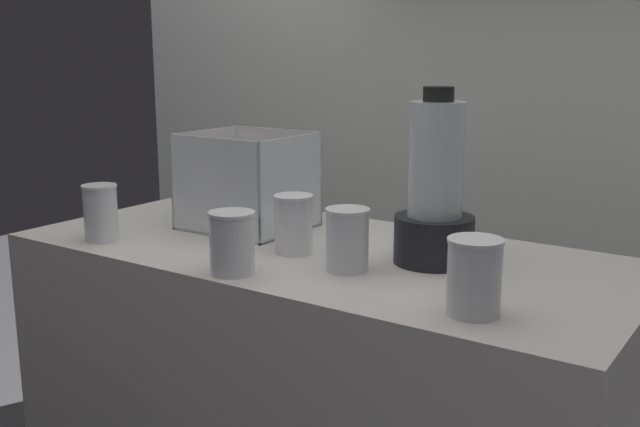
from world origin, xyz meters
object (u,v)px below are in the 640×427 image
at_px(juice_cup_carrot_middle, 293,228).
at_px(carrot_display_bin, 248,199).
at_px(juice_cup_orange_far_left, 101,217).
at_px(juice_cup_pomegranate_far_right, 474,282).
at_px(juice_cup_beet_left, 232,246).
at_px(juice_cup_mango_right, 347,242).
at_px(blender_pitcher, 435,197).

bearing_deg(juice_cup_carrot_middle, carrot_display_bin, 150.98).
distance_m(juice_cup_orange_far_left, juice_cup_pomegranate_far_right, 0.92).
relative_size(carrot_display_bin, juice_cup_beet_left, 2.23).
bearing_deg(juice_cup_beet_left, juice_cup_pomegranate_far_right, 5.49).
height_order(juice_cup_beet_left, juice_cup_carrot_middle, juice_cup_carrot_middle).
xyz_separation_m(carrot_display_bin, juice_cup_carrot_middle, (0.23, -0.13, -0.02)).
bearing_deg(juice_cup_pomegranate_far_right, juice_cup_mango_right, 162.45).
distance_m(blender_pitcher, juice_cup_mango_right, 0.21).
height_order(juice_cup_orange_far_left, juice_cup_beet_left, juice_cup_orange_far_left).
bearing_deg(carrot_display_bin, juice_cup_orange_far_left, -124.14).
height_order(juice_cup_orange_far_left, juice_cup_carrot_middle, juice_cup_orange_far_left).
bearing_deg(juice_cup_orange_far_left, juice_cup_pomegranate_far_right, 1.32).
bearing_deg(juice_cup_carrot_middle, juice_cup_orange_far_left, -159.18).
xyz_separation_m(juice_cup_orange_far_left, juice_cup_mango_right, (0.60, 0.12, 0.00)).
distance_m(juice_cup_beet_left, juice_cup_carrot_middle, 0.19).
xyz_separation_m(blender_pitcher, juice_cup_carrot_middle, (-0.29, -0.10, -0.08)).
bearing_deg(juice_cup_mango_right, blender_pitcher, 50.93).
relative_size(juice_cup_orange_far_left, juice_cup_mango_right, 1.04).
height_order(carrot_display_bin, juice_cup_orange_far_left, carrot_display_bin).
distance_m(blender_pitcher, juice_cup_orange_far_left, 0.78).
relative_size(carrot_display_bin, blender_pitcher, 0.77).
distance_m(juice_cup_orange_far_left, juice_cup_beet_left, 0.43).
height_order(carrot_display_bin, juice_cup_beet_left, carrot_display_bin).
relative_size(carrot_display_bin, juice_cup_mango_right, 2.20).
relative_size(blender_pitcher, juice_cup_carrot_middle, 2.83).
xyz_separation_m(juice_cup_beet_left, juice_cup_carrot_middle, (0.01, 0.19, 0.00)).
bearing_deg(juice_cup_pomegranate_far_right, carrot_display_bin, 159.02).
distance_m(juice_cup_orange_far_left, juice_cup_mango_right, 0.62).
relative_size(juice_cup_orange_far_left, juice_cup_carrot_middle, 1.02).
height_order(blender_pitcher, juice_cup_orange_far_left, blender_pitcher).
xyz_separation_m(juice_cup_mango_right, juice_cup_pomegranate_far_right, (0.31, -0.10, -0.00)).
xyz_separation_m(juice_cup_orange_far_left, juice_cup_pomegranate_far_right, (0.92, 0.02, -0.00)).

